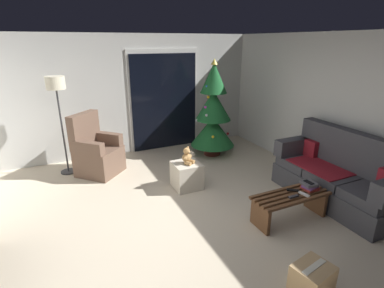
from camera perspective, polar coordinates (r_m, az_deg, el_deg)
The scene contains 19 objects.
ground_plane at distance 4.18m, azimuth -0.93°, elevation -14.82°, with size 7.00×7.00×0.00m, color beige.
wall_back at distance 6.47m, azimuth -12.32°, elevation 9.18°, with size 5.72×0.12×2.50m, color beige.
wall_right at distance 5.42m, azimuth 27.91°, elevation 5.43°, with size 0.12×6.00×2.50m, color beige.
patio_door_frame at distance 6.64m, azimuth -5.38°, elevation 8.48°, with size 1.60×0.02×2.20m, color silver.
patio_door_glass at distance 6.64m, azimuth -5.32°, elevation 8.03°, with size 1.50×0.02×2.10m, color black.
couch at distance 5.01m, azimuth 26.45°, elevation -5.69°, with size 0.79×1.95×1.08m.
coffee_table at distance 4.30m, azimuth 18.49°, elevation -10.76°, with size 1.10×0.40×0.39m.
remote_graphite at distance 4.17m, azimuth 19.13°, elevation -9.62°, with size 0.04×0.16×0.02m, color #333338.
remote_black at distance 4.32m, azimuth 18.95°, elevation -8.49°, with size 0.04×0.16×0.02m, color black.
remote_white at distance 4.27m, azimuth 20.93°, elevation -9.09°, with size 0.04×0.16×0.02m, color silver.
book_stack at distance 4.43m, azimuth 21.88°, elevation -7.58°, with size 0.22×0.22×0.10m.
cell_phone at distance 4.41m, azimuth 21.75°, elevation -6.91°, with size 0.07×0.14×0.01m, color black.
christmas_tree at distance 6.20m, azimuth 4.11°, elevation 5.78°, with size 0.94×0.94×2.02m.
armchair at distance 5.69m, azimuth -18.06°, elevation -1.61°, with size 0.97×0.97×1.13m.
floor_lamp at distance 5.65m, azimuth -24.79°, elevation 9.05°, with size 0.32×0.32×1.78m.
ottoman at distance 4.95m, azimuth -1.03°, elevation -6.09°, with size 0.44×0.44×0.44m, color beige.
teddy_bear_honey at distance 4.81m, azimuth -0.95°, elevation -2.46°, with size 0.21×0.22×0.29m.
teddy_bear_cream_by_tree at distance 5.88m, azimuth 0.02°, elevation -2.89°, with size 0.19×0.20×0.29m.
cardboard_box_taped_mid_floor at distance 3.32m, azimuth 22.23°, elevation -23.41°, with size 0.41×0.36×0.34m.
Camera 1 is at (-1.40, -3.16, 2.35)m, focal length 27.46 mm.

